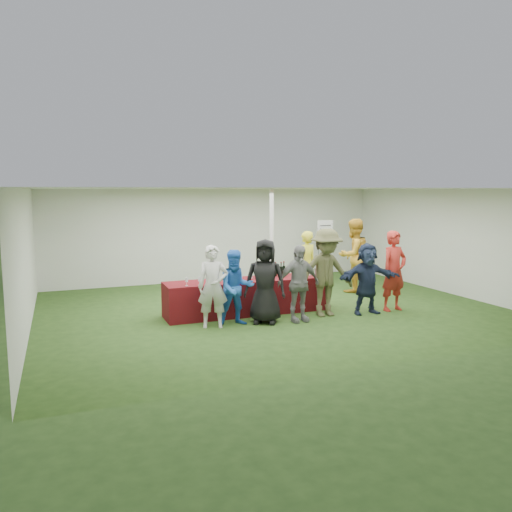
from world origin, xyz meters
name	(u,v)px	position (x,y,z in m)	size (l,w,h in m)	color
ground	(272,309)	(0.00, 0.00, 0.00)	(60.00, 60.00, 0.00)	#284719
tent	(271,244)	(0.50, 1.20, 1.35)	(10.00, 10.00, 10.00)	white
serving_table	(247,296)	(-0.65, -0.15, 0.38)	(3.60, 0.80, 0.75)	maroon
wine_bottles	(271,271)	(-0.02, -0.01, 0.87)	(0.72, 0.14, 0.32)	black
wine_glasses	(211,279)	(-1.55, -0.40, 0.86)	(1.21, 0.09, 0.16)	silver
water_bottle	(251,274)	(-0.54, -0.07, 0.85)	(0.07, 0.07, 0.23)	silver
bar_towel	(312,274)	(0.96, -0.10, 0.77)	(0.25, 0.18, 0.03)	white
dump_bucket	(320,272)	(1.02, -0.37, 0.84)	(0.27, 0.27, 0.18)	slate
wine_list_sign	(325,237)	(2.80, 2.59, 1.32)	(0.50, 0.03, 1.80)	slate
staff_pourer	(306,265)	(1.26, 0.81, 0.84)	(0.61, 0.40, 1.67)	gold
staff_back	(353,255)	(2.76, 1.01, 0.97)	(0.94, 0.73, 1.93)	gold
customer_0	(213,287)	(-1.66, -0.95, 0.81)	(0.59, 0.39, 1.62)	beige
customer_1	(236,288)	(-1.19, -0.96, 0.75)	(0.73, 0.57, 1.51)	blue
customer_2	(265,281)	(-0.60, -1.02, 0.85)	(0.83, 0.54, 1.70)	black
customer_3	(298,283)	(0.07, -1.17, 0.79)	(0.92, 0.38, 1.58)	slate
customer_4	(326,273)	(0.82, -0.98, 0.94)	(1.21, 0.69, 1.87)	#4A4A2B
customer_5	(367,279)	(1.74, -1.13, 0.77)	(1.43, 0.46, 1.54)	#1B263F
customer_6	(394,271)	(2.47, -1.09, 0.89)	(0.65, 0.43, 1.78)	#AA251D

